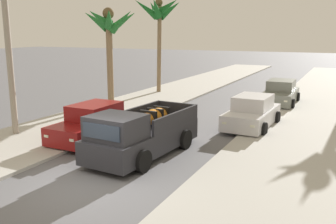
{
  "coord_description": "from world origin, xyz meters",
  "views": [
    {
      "loc": [
        6.7,
        -8.38,
        4.47
      ],
      "look_at": [
        0.03,
        5.42,
        1.2
      ],
      "focal_mm": 40.3,
      "sensor_mm": 36.0,
      "label": 1
    }
  ],
  "objects": [
    {
      "name": "car_right_near",
      "position": [
        2.92,
        15.58,
        0.71
      ],
      "size": [
        2.06,
        4.28,
        1.54
      ],
      "color": "slate",
      "rests_on": "ground"
    },
    {
      "name": "sidewalk_left",
      "position": [
        -5.02,
        12.0,
        0.06
      ],
      "size": [
        4.85,
        60.0,
        0.12
      ],
      "primitive_type": "cube",
      "color": "#B2AFA8",
      "rests_on": "ground"
    },
    {
      "name": "car_left_mid",
      "position": [
        -2.77,
        4.09,
        0.71
      ],
      "size": [
        2.08,
        4.28,
        1.54
      ],
      "color": "maroon",
      "rests_on": "ground"
    },
    {
      "name": "palm_tree_right_fore",
      "position": [
        -5.99,
        16.39,
        5.68
      ],
      "size": [
        3.29,
        3.79,
        6.88
      ],
      "color": "#846B4C",
      "rests_on": "ground"
    },
    {
      "name": "ground_plane",
      "position": [
        0.0,
        0.0,
        0.0
      ],
      "size": [
        160.0,
        160.0,
        0.0
      ],
      "primitive_type": "plane",
      "color": "slate"
    },
    {
      "name": "pickup_truck",
      "position": [
        0.06,
        3.1,
        0.81
      ],
      "size": [
        2.5,
        5.34,
        1.8
      ],
      "color": "#28282D",
      "rests_on": "ground"
    },
    {
      "name": "utility_pole",
      "position": [
        -6.23,
        3.06,
        3.99
      ],
      "size": [
        1.8,
        0.26,
        7.55
      ],
      "color": "#9E9384",
      "rests_on": "ground"
    },
    {
      "name": "palm_tree_left_back",
      "position": [
        -6.97,
        11.57,
        4.8
      ],
      "size": [
        3.86,
        3.78,
        5.94
      ],
      "color": "#846B4C",
      "rests_on": "ground"
    },
    {
      "name": "sidewalk_right",
      "position": [
        5.02,
        12.0,
        0.06
      ],
      "size": [
        4.85,
        60.0,
        0.12
      ],
      "primitive_type": "cube",
      "color": "#B2AFA8",
      "rests_on": "ground"
    },
    {
      "name": "car_left_near",
      "position": [
        2.71,
        9.02,
        0.71
      ],
      "size": [
        2.16,
        4.32,
        1.54
      ],
      "color": "silver",
      "rests_on": "ground"
    },
    {
      "name": "curb_right",
      "position": [
        4.0,
        12.0,
        0.05
      ],
      "size": [
        0.16,
        60.0,
        0.1
      ],
      "primitive_type": "cube",
      "color": "silver",
      "rests_on": "ground"
    },
    {
      "name": "curb_left",
      "position": [
        -4.0,
        12.0,
        0.05
      ],
      "size": [
        0.16,
        60.0,
        0.1
      ],
      "primitive_type": "cube",
      "color": "silver",
      "rests_on": "ground"
    }
  ]
}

